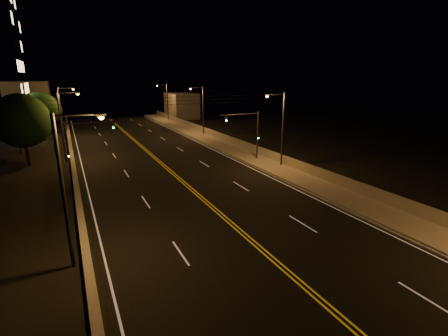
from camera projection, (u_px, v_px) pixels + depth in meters
name	position (u px, v px, depth m)	size (l,w,h in m)	color
road	(194.00, 192.00, 29.17)	(18.00, 120.00, 0.02)	black
sidewalk	(292.00, 175.00, 33.68)	(3.60, 120.00, 0.30)	gray
curb	(277.00, 178.00, 32.91)	(0.14, 120.00, 0.15)	gray
parapet_wall	(305.00, 167.00, 34.20)	(0.30, 120.00, 1.00)	gray
jersey_barrier	(79.00, 205.00, 25.05)	(0.45, 120.00, 0.81)	gray
distant_building_right	(181.00, 106.00, 80.11)	(6.00, 10.00, 6.05)	gray
distant_building_left	(29.00, 104.00, 66.33)	(8.00, 8.00, 9.07)	gray
parapet_rail	(305.00, 162.00, 34.06)	(0.06, 0.06, 120.00)	black
lane_markings	(195.00, 192.00, 29.10)	(17.32, 116.00, 0.00)	silver
streetlight_1	(281.00, 125.00, 35.53)	(2.55, 0.28, 8.34)	#2D2D33
streetlight_2	(201.00, 108.00, 55.47)	(2.55, 0.28, 8.34)	#2D2D33
streetlight_3	(166.00, 100.00, 73.98)	(2.55, 0.28, 8.34)	#2D2D33
streetlight_4	(68.00, 181.00, 16.60)	(2.55, 0.28, 8.34)	#2D2D33
streetlight_5	(64.00, 122.00, 38.28)	(2.55, 0.28, 8.34)	#2D2D33
streetlight_6	(63.00, 109.00, 52.33)	(2.55, 0.28, 8.34)	#2D2D33
traffic_signal_right	(250.00, 131.00, 38.59)	(5.11, 0.31, 6.00)	#2D2D33
traffic_signal_left	(79.00, 145.00, 30.68)	(5.11, 0.31, 6.00)	#2D2D33
overhead_wires	(161.00, 101.00, 35.37)	(22.00, 0.03, 0.83)	black
tree_0	(22.00, 121.00, 36.46)	(6.09, 6.09, 8.25)	black
tree_1	(16.00, 120.00, 42.70)	(5.19, 5.19, 7.03)	black
tree_2	(40.00, 110.00, 51.20)	(5.67, 5.67, 7.69)	black
tree_3	(46.00, 110.00, 55.54)	(5.26, 5.26, 7.13)	black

